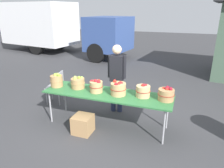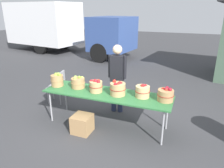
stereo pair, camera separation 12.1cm
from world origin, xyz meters
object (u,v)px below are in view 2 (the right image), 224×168
vendor_adult (117,74)px  produce_crate (82,124)px  apple_basket_red_1 (118,89)px  apple_basket_red_2 (143,91)px  apple_basket_green_0 (57,80)px  market_table (107,95)px  apple_basket_red_0 (96,86)px  apple_basket_red_3 (166,95)px  apple_basket_green_1 (78,83)px  folding_chair (58,84)px  box_truck (58,26)px

vendor_adult → produce_crate: 1.43m
apple_basket_red_1 → apple_basket_red_2: apple_basket_red_1 is taller
apple_basket_green_0 → market_table: bearing=0.2°
apple_basket_green_0 → apple_basket_red_0: 0.97m
apple_basket_red_2 → apple_basket_red_3: size_ratio=0.93×
apple_basket_green_0 → apple_basket_red_2: size_ratio=1.03×
apple_basket_red_3 → vendor_adult: size_ratio=0.19×
apple_basket_green_0 → apple_basket_green_1: bearing=8.0°
vendor_adult → produce_crate: vendor_adult is taller
apple_basket_red_1 → folding_chair: apple_basket_red_1 is taller
market_table → apple_basket_red_3: bearing=2.7°
box_truck → folding_chair: 7.34m
apple_basket_red_2 → folding_chair: apple_basket_red_2 is taller
market_table → apple_basket_red_0: 0.29m
apple_basket_red_3 → produce_crate: 1.77m
apple_basket_red_3 → box_truck: size_ratio=0.04×
apple_basket_red_0 → folding_chair: apple_basket_red_0 is taller
apple_basket_red_1 → apple_basket_red_3: 0.94m
market_table → box_truck: (-5.80, 6.61, 0.77)m
apple_basket_green_1 → produce_crate: 0.93m
produce_crate → vendor_adult: bearing=73.8°
apple_basket_green_0 → apple_basket_red_2: 1.95m
apple_basket_green_1 → apple_basket_red_1: 0.97m
apple_basket_red_0 → box_truck: (-5.56, 6.63, 0.61)m
apple_basket_red_1 → apple_basket_red_2: bearing=8.9°
apple_basket_red_3 → folding_chair: size_ratio=0.37×
apple_basket_red_1 → box_truck: box_truck is taller
apple_basket_green_1 → folding_chair: size_ratio=0.37×
produce_crate → apple_basket_red_1: bearing=36.4°
apple_basket_red_1 → apple_basket_red_2: size_ratio=1.11×
market_table → apple_basket_red_3: apple_basket_red_3 is taller
apple_basket_green_0 → box_truck: bearing=124.7°
market_table → vendor_adult: size_ratio=1.64×
produce_crate → folding_chair: bearing=140.5°
apple_basket_green_1 → apple_basket_red_1: apple_basket_red_1 is taller
market_table → apple_basket_green_0: size_ratio=8.81×
market_table → apple_basket_green_1: bearing=174.7°
vendor_adult → produce_crate: bearing=68.3°
folding_chair → produce_crate: (1.31, -1.08, -0.32)m
apple_basket_red_2 → folding_chair: (-2.41, 0.56, -0.37)m
apple_basket_red_3 → vendor_adult: (-1.21, 0.64, 0.09)m
box_truck → produce_crate: box_truck is taller
market_table → produce_crate: 0.78m
market_table → vendor_adult: (-0.02, 0.70, 0.26)m
produce_crate → market_table: bearing=51.6°
apple_basket_green_0 → box_truck: (-4.59, 6.61, 0.60)m
apple_basket_red_2 → apple_basket_green_0: bearing=-177.8°
apple_basket_red_1 → box_truck: 8.98m
apple_basket_red_1 → folding_chair: bearing=161.7°
apple_basket_red_2 → apple_basket_green_1: bearing=-179.8°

